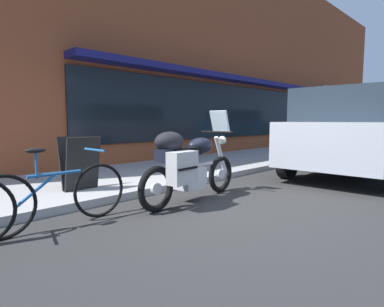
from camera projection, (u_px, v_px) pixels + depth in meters
The scene contains 8 objects.
ground_plane at pixel (226, 207), 4.48m from camera, with size 80.00×80.00×0.00m, color #2B2B2B.
storefront_building at pixel (266, 62), 12.96m from camera, with size 24.32×0.90×7.42m.
sidewalk_curb at pixel (309, 149), 12.82m from camera, with size 30.00×2.89×0.12m.
touring_motorcycle at pixel (188, 163), 4.67m from camera, with size 2.15×0.78×1.39m.
parked_bicycle at pixel (55, 195), 3.61m from camera, with size 1.78×0.48×0.93m.
parked_minivan at pixel (359, 132), 7.07m from camera, with size 4.80×2.28×1.85m.
sandwich_board_sign at pixel (80, 163), 5.05m from camera, with size 0.55×0.40×0.85m.
parking_sign_pole at pixel (325, 112), 11.55m from camera, with size 0.44×0.07×2.37m.
Camera 1 is at (-3.48, -2.70, 1.23)m, focal length 29.61 mm.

